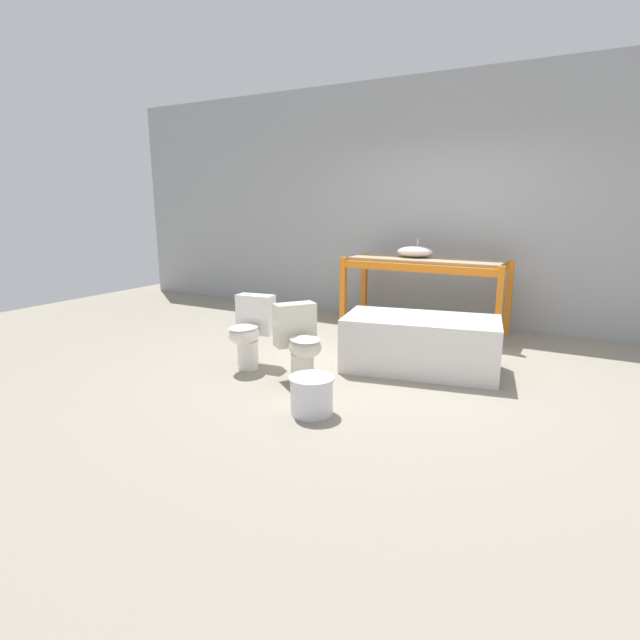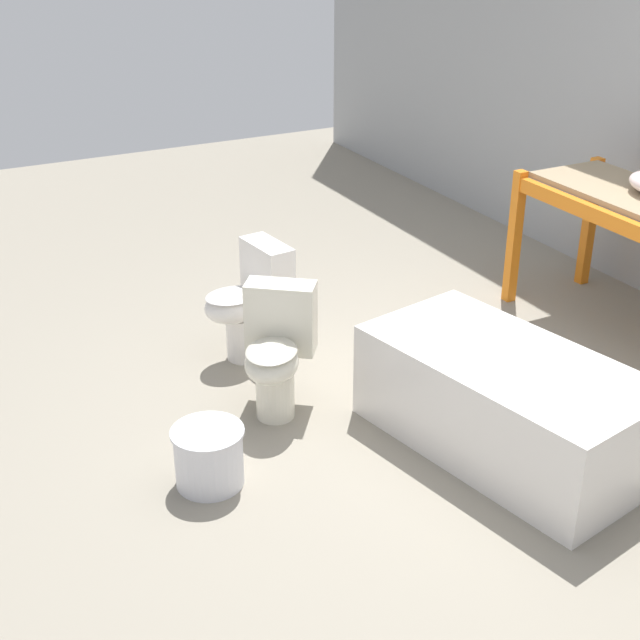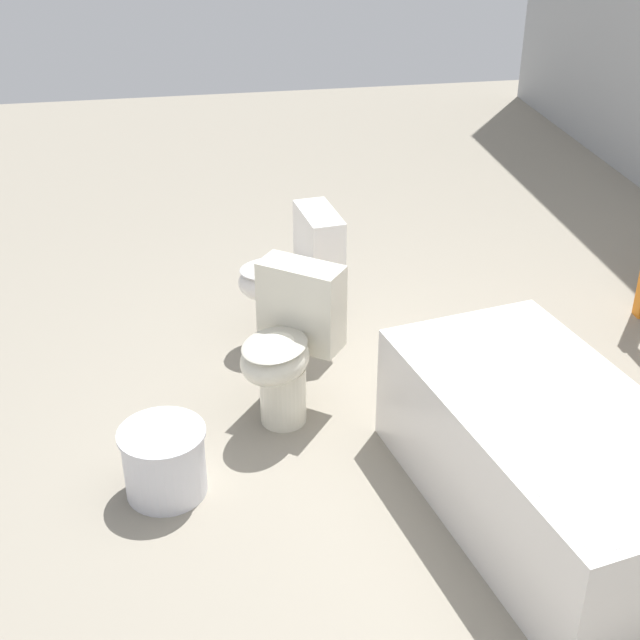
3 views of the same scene
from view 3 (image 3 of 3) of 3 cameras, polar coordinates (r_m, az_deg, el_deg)
The scene contains 5 objects.
ground_plane at distance 3.87m, azimuth 11.06°, elevation -9.25°, with size 12.00×12.00×0.00m, color gray.
bathtub_main at distance 3.49m, azimuth 14.34°, elevation -8.27°, with size 1.57×1.01×0.52m.
toilet_near at distance 4.49m, azimuth -1.63°, elevation 2.93°, with size 0.39×0.53×0.70m.
toilet_far at distance 3.90m, azimuth -2.08°, elevation -1.47°, with size 0.59×0.56×0.70m.
bucket_white at distance 3.64m, azimuth -9.94°, elevation -8.82°, with size 0.35×0.35×0.30m.
Camera 3 is at (2.78, -1.23, 2.39)m, focal length 50.00 mm.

